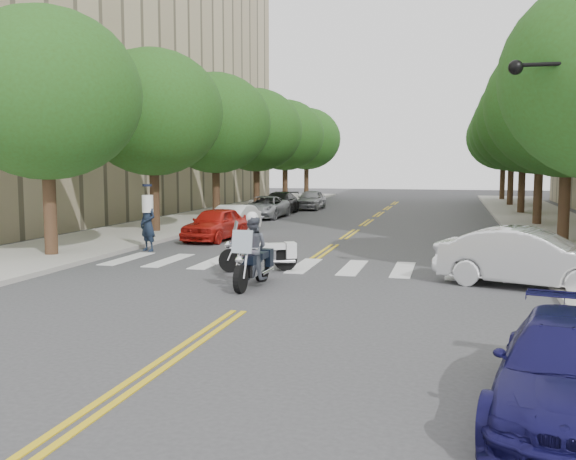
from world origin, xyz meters
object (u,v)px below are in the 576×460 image
(motorcycle_police, at_px, (253,253))
(sedan_blue, at_px, (572,370))
(convertible, at_px, (530,258))
(motorcycle_parked, at_px, (265,254))
(officer_standing, at_px, (148,224))

(motorcycle_police, distance_m, sedan_blue, 10.01)
(convertible, height_order, sedan_blue, convertible)
(motorcycle_police, relative_size, motorcycle_parked, 1.09)
(officer_standing, height_order, convertible, officer_standing)
(motorcycle_police, distance_m, motorcycle_parked, 2.42)
(motorcycle_parked, relative_size, officer_standing, 1.12)
(motorcycle_parked, xyz_separation_m, convertible, (7.43, -0.75, 0.25))
(motorcycle_police, bearing_deg, convertible, -165.41)
(sedan_blue, bearing_deg, officer_standing, 144.81)
(motorcycle_parked, distance_m, officer_standing, 6.38)
(convertible, bearing_deg, motorcycle_parked, 102.59)
(officer_standing, xyz_separation_m, convertible, (12.91, -4.00, -0.22))
(motorcycle_parked, bearing_deg, motorcycle_police, 163.75)
(motorcycle_police, distance_m, officer_standing, 8.10)
(motorcycle_police, height_order, sedan_blue, motorcycle_police)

